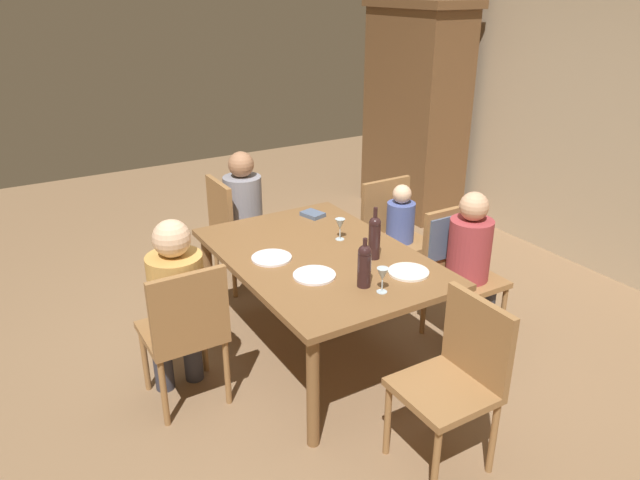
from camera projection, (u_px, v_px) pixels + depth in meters
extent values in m
plane|color=#846647|center=(320.00, 351.00, 4.11)|extent=(10.00, 10.00, 0.00)
cube|color=tan|center=(610.00, 113.00, 4.87)|extent=(6.40, 0.12, 2.70)
cube|color=brown|center=(415.00, 114.00, 6.29)|extent=(1.10, 0.56, 2.10)
cube|color=brown|center=(422.00, 3.00, 5.86)|extent=(1.18, 0.62, 0.08)
cube|color=brown|center=(320.00, 257.00, 3.83)|extent=(1.64, 1.12, 0.04)
cylinder|color=brown|center=(209.00, 280.00, 4.33)|extent=(0.07, 0.07, 0.69)
cylinder|color=brown|center=(313.00, 392.00, 3.15)|extent=(0.07, 0.07, 0.69)
cylinder|color=brown|center=(325.00, 251.00, 4.80)|extent=(0.07, 0.07, 0.69)
cylinder|color=brown|center=(453.00, 339.00, 3.61)|extent=(0.07, 0.07, 0.69)
cylinder|color=olive|center=(257.00, 245.00, 5.21)|extent=(0.04, 0.04, 0.44)
cylinder|color=olive|center=(277.00, 261.00, 4.91)|extent=(0.04, 0.04, 0.44)
cylinder|color=olive|center=(216.00, 255.00, 5.03)|extent=(0.04, 0.04, 0.44)
cylinder|color=olive|center=(234.00, 272.00, 4.73)|extent=(0.04, 0.04, 0.44)
cube|color=olive|center=(245.00, 231.00, 4.87)|extent=(0.44, 0.44, 0.04)
cube|color=olive|center=(220.00, 208.00, 4.68)|extent=(0.44, 0.04, 0.44)
cylinder|color=olive|center=(502.00, 316.00, 4.11)|extent=(0.04, 0.04, 0.44)
cylinder|color=olive|center=(461.00, 331.00, 3.94)|extent=(0.04, 0.04, 0.44)
cylinder|color=olive|center=(464.00, 293.00, 4.41)|extent=(0.04, 0.04, 0.44)
cylinder|color=olive|center=(424.00, 306.00, 4.23)|extent=(0.04, 0.04, 0.44)
cube|color=olive|center=(466.00, 280.00, 4.08)|extent=(0.44, 0.44, 0.04)
cube|color=olive|center=(449.00, 238.00, 4.14)|extent=(0.04, 0.44, 0.44)
cube|color=#4C5B75|center=(449.00, 235.00, 4.13)|extent=(0.07, 0.40, 0.31)
cylinder|color=olive|center=(145.00, 359.00, 3.64)|extent=(0.04, 0.04, 0.44)
cylinder|color=olive|center=(204.00, 341.00, 3.82)|extent=(0.04, 0.04, 0.44)
cylinder|color=olive|center=(164.00, 393.00, 3.34)|extent=(0.04, 0.04, 0.44)
cylinder|color=olive|center=(227.00, 372.00, 3.52)|extent=(0.04, 0.04, 0.44)
cube|color=olive|center=(182.00, 331.00, 3.48)|extent=(0.44, 0.44, 0.04)
cube|color=olive|center=(190.00, 310.00, 3.23)|extent=(0.04, 0.44, 0.44)
cylinder|color=olive|center=(432.00, 274.00, 4.70)|extent=(0.04, 0.04, 0.44)
cylinder|color=olive|center=(393.00, 286.00, 4.52)|extent=(0.04, 0.04, 0.44)
cylinder|color=olive|center=(402.00, 257.00, 5.00)|extent=(0.04, 0.04, 0.44)
cylinder|color=olive|center=(364.00, 267.00, 4.82)|extent=(0.04, 0.04, 0.44)
cube|color=olive|center=(399.00, 243.00, 4.66)|extent=(0.44, 0.44, 0.04)
cube|color=olive|center=(385.00, 206.00, 4.72)|extent=(0.04, 0.44, 0.44)
cylinder|color=olive|center=(436.00, 466.00, 2.84)|extent=(0.04, 0.04, 0.44)
cylinder|color=olive|center=(388.00, 420.00, 3.14)|extent=(0.04, 0.04, 0.44)
cylinder|color=olive|center=(493.00, 437.00, 3.02)|extent=(0.04, 0.04, 0.44)
cylinder|color=olive|center=(443.00, 396.00, 3.32)|extent=(0.04, 0.04, 0.44)
cube|color=olive|center=(443.00, 390.00, 2.98)|extent=(0.44, 0.44, 0.04)
cube|color=olive|center=(478.00, 338.00, 2.98)|extent=(0.44, 0.04, 0.44)
cylinder|color=#33333D|center=(257.00, 249.00, 5.10)|extent=(0.11, 0.11, 0.46)
cylinder|color=#33333D|center=(266.00, 257.00, 4.96)|extent=(0.11, 0.11, 0.46)
cylinder|color=gray|center=(243.00, 205.00, 4.78)|extent=(0.30, 0.30, 0.47)
sphere|color=#996B4C|center=(241.00, 164.00, 4.65)|extent=(0.20, 0.20, 0.20)
cylinder|color=#33333D|center=(486.00, 315.00, 4.11)|extent=(0.11, 0.11, 0.46)
cylinder|color=#33333D|center=(467.00, 321.00, 4.02)|extent=(0.11, 0.11, 0.46)
cylinder|color=#9E383D|center=(469.00, 251.00, 3.99)|extent=(0.29, 0.29, 0.44)
sphere|color=tan|center=(474.00, 206.00, 3.86)|extent=(0.19, 0.19, 0.19)
cylinder|color=#33333D|center=(162.00, 357.00, 3.65)|extent=(0.12, 0.12, 0.46)
cylinder|color=#33333D|center=(192.00, 348.00, 3.74)|extent=(0.12, 0.12, 0.46)
cylinder|color=tan|center=(178.00, 295.00, 3.39)|extent=(0.32, 0.32, 0.49)
sphere|color=beige|center=(172.00, 238.00, 3.25)|extent=(0.21, 0.21, 0.21)
cylinder|color=#33333D|center=(412.00, 272.00, 4.70)|extent=(0.08, 0.08, 0.46)
cylinder|color=#33333D|center=(399.00, 276.00, 4.64)|extent=(0.08, 0.08, 0.46)
cylinder|color=#475699|center=(400.00, 223.00, 4.60)|extent=(0.22, 0.22, 0.33)
sphere|color=beige|center=(402.00, 194.00, 4.50)|extent=(0.14, 0.14, 0.14)
cylinder|color=black|center=(364.00, 270.00, 3.38)|extent=(0.08, 0.08, 0.20)
sphere|color=black|center=(365.00, 252.00, 3.34)|extent=(0.08, 0.08, 0.08)
cylinder|color=black|center=(365.00, 244.00, 3.32)|extent=(0.03, 0.03, 0.07)
cylinder|color=black|center=(374.00, 242.00, 3.72)|extent=(0.08, 0.08, 0.23)
sphere|color=black|center=(375.00, 223.00, 3.67)|extent=(0.08, 0.08, 0.08)
cylinder|color=black|center=(375.00, 214.00, 3.65)|extent=(0.03, 0.03, 0.09)
cylinder|color=silver|center=(382.00, 292.00, 3.36)|extent=(0.06, 0.06, 0.00)
cylinder|color=silver|center=(382.00, 286.00, 3.34)|extent=(0.01, 0.01, 0.07)
cone|color=silver|center=(383.00, 274.00, 3.31)|extent=(0.07, 0.07, 0.07)
cylinder|color=silver|center=(340.00, 239.00, 4.04)|extent=(0.06, 0.06, 0.00)
cylinder|color=silver|center=(340.00, 234.00, 4.02)|extent=(0.01, 0.01, 0.07)
cone|color=silver|center=(340.00, 224.00, 4.00)|extent=(0.07, 0.07, 0.07)
cylinder|color=white|center=(314.00, 275.00, 3.53)|extent=(0.26, 0.26, 0.01)
cylinder|color=white|center=(272.00, 258.00, 3.75)|extent=(0.25, 0.25, 0.01)
cylinder|color=white|center=(408.00, 272.00, 3.57)|extent=(0.25, 0.25, 0.01)
cube|color=#4C5B75|center=(313.00, 214.00, 4.43)|extent=(0.19, 0.16, 0.03)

